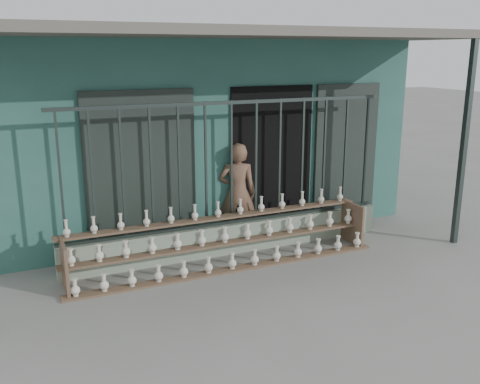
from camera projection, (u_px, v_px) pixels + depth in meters
name	position (u px, v px, depth m)	size (l,w,h in m)	color
ground	(272.00, 285.00, 6.86)	(60.00, 60.00, 0.00)	slate
workshop_building	(171.00, 121.00, 10.18)	(7.40, 6.60, 3.21)	#29584F
parapet_wall	(232.00, 238.00, 7.95)	(5.00, 0.20, 0.45)	#8FA28B
security_fence	(231.00, 164.00, 7.66)	(5.00, 0.04, 1.80)	#283330
shelf_rack	(225.00, 240.00, 7.44)	(4.50, 0.68, 0.85)	brown
elderly_woman	(238.00, 193.00, 8.25)	(0.58, 0.38, 1.57)	brown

